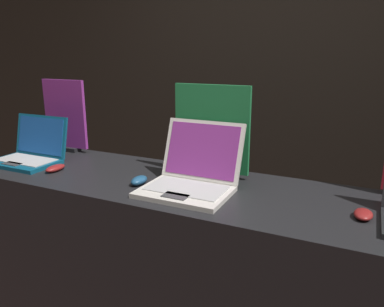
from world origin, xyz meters
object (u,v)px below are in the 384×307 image
promo_stand_front (65,117)px  promo_stand_middle (211,133)px  mouse_middle (139,180)px  mouse_front (55,168)px  laptop_front (30,152)px  mouse_back (363,214)px  laptop_middle (192,175)px

promo_stand_front → promo_stand_middle: bearing=-3.8°
promo_stand_front → mouse_middle: bearing=-24.3°
mouse_front → laptop_front: bearing=164.6°
promo_stand_middle → mouse_back: (0.69, -0.22, -0.19)m
promo_stand_front → laptop_front: bearing=-90.0°
promo_stand_front → promo_stand_middle: size_ratio=0.98×
laptop_front → mouse_middle: (0.74, -0.05, -0.04)m
mouse_middle → laptop_front: bearing=175.9°
laptop_middle → mouse_middle: bearing=-168.0°
mouse_front → promo_stand_middle: promo_stand_middle is taller
promo_stand_front → laptop_middle: promo_stand_front is taller
laptop_front → promo_stand_front: promo_stand_front is taller
mouse_front → promo_stand_middle: size_ratio=0.27×
promo_stand_front → mouse_front: bearing=-55.0°
promo_stand_middle → mouse_back: 0.75m
laptop_front → mouse_back: 1.67m
laptop_front → mouse_front: bearing=-15.4°
mouse_front → promo_stand_front: 0.46m
laptop_middle → mouse_middle: size_ratio=3.70×
mouse_front → mouse_back: same height
promo_stand_front → mouse_middle: 0.83m
laptop_front → mouse_front: laptop_front is taller
mouse_middle → promo_stand_middle: size_ratio=0.23×
laptop_front → laptop_middle: size_ratio=0.96×
promo_stand_front → promo_stand_middle: 0.98m
promo_stand_front → laptop_middle: (0.98, -0.28, -0.14)m
mouse_middle → mouse_back: (0.93, 0.05, -0.00)m
mouse_front → laptop_middle: 0.74m
laptop_front → laptop_middle: 0.98m
promo_stand_middle → laptop_front: bearing=-167.6°
mouse_front → mouse_back: 1.42m
promo_stand_front → mouse_back: 1.70m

